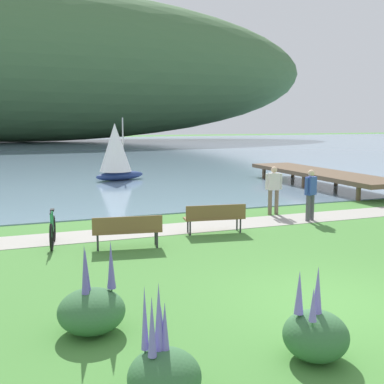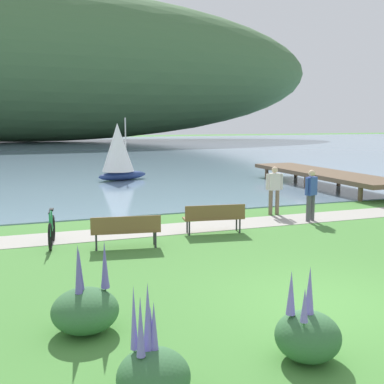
% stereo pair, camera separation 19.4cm
% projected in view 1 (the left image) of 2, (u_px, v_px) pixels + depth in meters
% --- Properties ---
extents(ground_plane, '(200.00, 200.00, 0.00)m').
position_uv_depth(ground_plane, '(334.00, 304.00, 8.69)').
color(ground_plane, '#478438').
extents(bay_water, '(180.00, 80.00, 0.04)m').
position_uv_depth(bay_water, '(63.00, 150.00, 54.12)').
color(bay_water, '#7A99B2').
rests_on(bay_water, ground).
extents(distant_hillside, '(96.66, 28.00, 23.26)m').
position_uv_depth(distant_hillside, '(19.00, 65.00, 72.20)').
color(distant_hillside, '#42663D').
rests_on(distant_hillside, bay_water).
extents(shoreline_path, '(60.00, 1.50, 0.01)m').
position_uv_depth(shoreline_path, '(198.00, 227.00, 14.98)').
color(shoreline_path, '#A39E93').
rests_on(shoreline_path, ground).
extents(park_bench_near_camera, '(1.85, 0.73, 0.88)m').
position_uv_depth(park_bench_near_camera, '(215.00, 216.00, 14.07)').
color(park_bench_near_camera, brown).
rests_on(park_bench_near_camera, ground).
extents(park_bench_further_along, '(1.85, 0.73, 0.88)m').
position_uv_depth(park_bench_further_along, '(127.00, 229.00, 12.39)').
color(park_bench_further_along, brown).
rests_on(park_bench_further_along, ground).
extents(bicycle_leaning_near_bench, '(0.30, 1.76, 1.01)m').
position_uv_depth(bicycle_leaning_near_bench, '(53.00, 231.00, 12.67)').
color(bicycle_leaning_near_bench, black).
rests_on(bicycle_leaning_near_bench, ground).
extents(person_at_shoreline, '(0.60, 0.30, 1.71)m').
position_uv_depth(person_at_shoreline, '(274.00, 187.00, 16.86)').
color(person_at_shoreline, '#72604C').
rests_on(person_at_shoreline, ground).
extents(person_on_the_grass, '(0.57, 0.35, 1.71)m').
position_uv_depth(person_on_the_grass, '(311.00, 192.00, 15.76)').
color(person_on_the_grass, '#4C4C51').
rests_on(person_on_the_grass, ground).
extents(echium_bush_closest_to_camera, '(0.92, 0.92, 1.35)m').
position_uv_depth(echium_bush_closest_to_camera, '(315.00, 334.00, 6.63)').
color(echium_bush_closest_to_camera, '#386B3D').
rests_on(echium_bush_closest_to_camera, ground).
extents(echium_bush_beside_closest, '(0.88, 0.88, 1.47)m').
position_uv_depth(echium_bush_beside_closest, '(164.00, 373.00, 5.60)').
color(echium_bush_beside_closest, '#386B3D').
rests_on(echium_bush_beside_closest, ground).
extents(echium_bush_far_cluster, '(1.06, 1.06, 1.45)m').
position_uv_depth(echium_bush_far_cluster, '(92.00, 309.00, 7.49)').
color(echium_bush_far_cluster, '#386B3D').
rests_on(echium_bush_far_cluster, ground).
extents(sailboat_nearest_to_shore, '(3.03, 2.19, 3.43)m').
position_uv_depth(sailboat_nearest_to_shore, '(116.00, 151.00, 26.04)').
color(sailboat_nearest_to_shore, navy).
rests_on(sailboat_nearest_to_shore, bay_water).
extents(pier_dock, '(2.40, 10.00, 0.80)m').
position_uv_depth(pier_dock, '(320.00, 174.00, 23.82)').
color(pier_dock, brown).
rests_on(pier_dock, ground).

